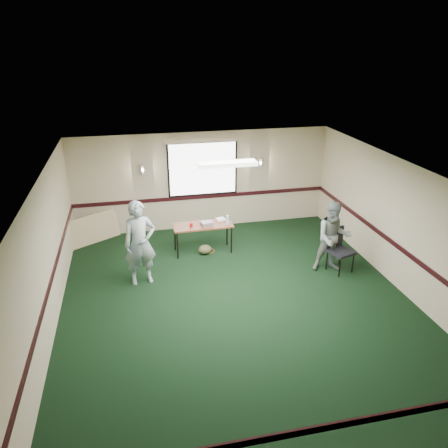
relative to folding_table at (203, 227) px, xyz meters
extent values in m
plane|color=black|center=(0.28, -2.44, -0.68)|extent=(8.00, 8.00, 0.00)
plane|color=#C4B08E|center=(0.28, 1.56, 0.67)|extent=(7.00, 0.00, 7.00)
plane|color=#C4B08E|center=(0.28, -6.44, 0.67)|extent=(7.00, 0.00, 7.00)
plane|color=#C4B08E|center=(-3.22, -2.44, 0.67)|extent=(0.00, 8.00, 8.00)
plane|color=#C4B08E|center=(3.78, -2.44, 0.67)|extent=(0.00, 8.00, 8.00)
plane|color=silver|center=(0.28, -2.44, 2.02)|extent=(8.00, 8.00, 0.00)
cube|color=black|center=(0.28, 1.55, 0.22)|extent=(7.00, 0.03, 0.10)
cube|color=black|center=(0.28, -6.42, 0.22)|extent=(7.00, 0.03, 0.10)
cube|color=black|center=(-3.20, -2.44, 0.22)|extent=(0.03, 8.00, 0.10)
cube|color=black|center=(3.77, -2.44, 0.22)|extent=(0.03, 8.00, 0.10)
cube|color=black|center=(0.28, 1.54, 1.02)|extent=(1.90, 0.01, 1.50)
cube|color=white|center=(0.28, 1.53, 1.02)|extent=(1.80, 0.02, 1.40)
cube|color=beige|center=(0.28, 1.53, 1.79)|extent=(2.05, 0.08, 0.10)
cylinder|color=silver|center=(-1.32, 1.50, 1.12)|extent=(0.16, 0.16, 0.25)
cylinder|color=silver|center=(1.88, 1.50, 1.12)|extent=(0.16, 0.16, 0.25)
cube|color=white|center=(0.28, -1.44, 1.96)|extent=(1.20, 0.32, 0.08)
cube|color=brown|center=(0.00, 0.00, 0.03)|extent=(1.47, 0.61, 0.04)
cylinder|color=black|center=(-0.67, -0.25, -0.33)|extent=(0.04, 0.04, 0.69)
cylinder|color=black|center=(0.68, -0.22, -0.33)|extent=(0.04, 0.04, 0.69)
cylinder|color=black|center=(-0.68, 0.22, -0.33)|extent=(0.04, 0.04, 0.69)
cylinder|color=black|center=(0.67, 0.25, -0.33)|extent=(0.04, 0.04, 0.69)
cube|color=gray|center=(0.09, -0.05, 0.10)|extent=(0.31, 0.28, 0.09)
cube|color=white|center=(0.48, 0.18, 0.08)|extent=(0.24, 0.21, 0.05)
cylinder|color=red|center=(-0.30, -0.08, 0.11)|extent=(0.08, 0.08, 0.11)
cylinder|color=#9ACEFC|center=(0.60, -0.09, 0.17)|extent=(0.07, 0.07, 0.22)
ellipsoid|color=#454027|center=(0.02, -0.14, -0.56)|extent=(0.36, 0.29, 0.24)
torus|color=#C34E18|center=(0.14, -0.02, -0.67)|extent=(0.39, 0.39, 0.01)
cube|color=tan|center=(-2.72, 1.16, -0.31)|extent=(1.35, 0.95, 0.75)
cube|color=black|center=(2.89, -1.65, -0.19)|extent=(0.62, 0.62, 0.06)
cube|color=black|center=(2.82, -1.43, 0.08)|extent=(0.48, 0.20, 0.49)
cylinder|color=black|center=(2.76, -1.91, -0.45)|extent=(0.03, 0.03, 0.45)
cylinder|color=black|center=(3.15, -1.78, -0.45)|extent=(0.03, 0.03, 0.45)
cylinder|color=black|center=(2.63, -1.52, -0.45)|extent=(0.03, 0.03, 0.45)
cylinder|color=black|center=(3.02, -1.39, -0.45)|extent=(0.03, 0.03, 0.45)
imported|color=#426991|center=(-1.56, -1.17, 0.26)|extent=(0.75, 0.56, 1.88)
imported|color=#6788A1|center=(2.71, -1.56, 0.15)|extent=(0.92, 0.79, 1.66)
camera|label=1|loc=(-1.61, -9.72, 4.30)|focal=35.00mm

